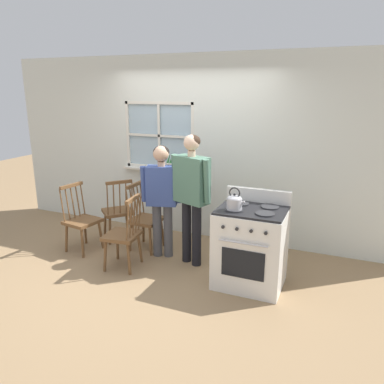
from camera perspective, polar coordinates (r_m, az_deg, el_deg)
The scene contains 11 objects.
ground_plane at distance 4.83m, azimuth -6.24°, elevation -11.90°, with size 16.00×16.00×0.00m, color #937551.
wall_back at distance 5.61m, azimuth 0.57°, elevation 6.53°, with size 6.40×0.16×2.70m.
chair_by_window at distance 5.32m, azimuth -7.19°, elevation -4.18°, with size 0.41×0.43×0.95m.
chair_near_wall at distance 5.45m, azimuth -16.49°, elevation -4.24°, with size 0.46×0.48×0.95m.
chair_center_cluster at distance 4.81m, azimuth -10.37°, elevation -6.51°, with size 0.45×0.47×0.95m.
chair_near_stove at distance 5.71m, azimuth -11.17°, elevation -2.97°, with size 0.58×0.58×0.95m.
person_elderly_left at distance 4.91m, azimuth -4.62°, elevation 0.16°, with size 0.55×0.31×1.51m.
person_teen_center at distance 4.66m, azimuth -0.07°, elevation 0.65°, with size 0.61×0.35×1.68m.
stove at distance 4.37m, azimuth 8.92°, elevation -8.17°, with size 0.76×0.68×1.08m.
kettle at distance 4.11m, azimuth 6.47°, elevation -1.47°, with size 0.21×0.17×0.25m.
potted_plant at distance 5.72m, azimuth -3.27°, elevation 4.08°, with size 0.16×0.16×0.27m.
Camera 1 is at (2.13, -3.72, 2.22)m, focal length 35.00 mm.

